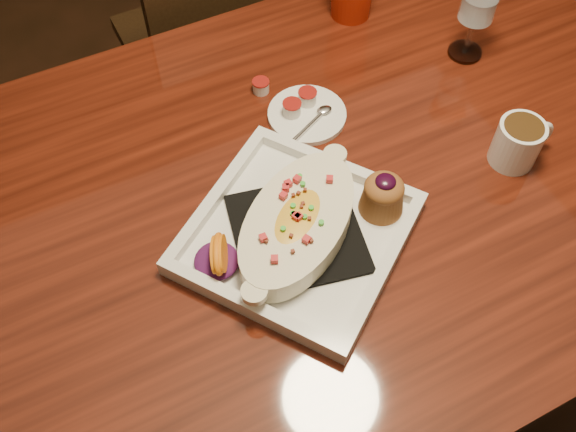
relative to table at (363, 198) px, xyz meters
name	(u,v)px	position (x,y,z in m)	size (l,w,h in m)	color
floor	(339,346)	(0.00, 0.00, -0.65)	(7.00, 7.00, 0.00)	black
table	(363,198)	(0.00, 0.00, 0.00)	(1.50, 0.90, 0.75)	#621C0E
chair_far	(225,46)	(0.00, 0.63, -0.15)	(0.42, 0.42, 0.93)	black
plate	(303,226)	(-0.16, -0.08, 0.13)	(0.41, 0.41, 0.08)	white
coffee_mug	(519,141)	(0.21, -0.10, 0.14)	(0.10, 0.07, 0.08)	white
goblet	(479,4)	(0.29, 0.14, 0.21)	(0.08, 0.08, 0.16)	silver
saucer	(305,113)	(-0.05, 0.14, 0.11)	(0.13, 0.13, 0.09)	white
creamer_loose	(261,86)	(-0.09, 0.23, 0.11)	(0.03, 0.03, 0.02)	silver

